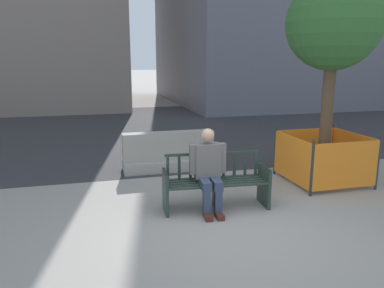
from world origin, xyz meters
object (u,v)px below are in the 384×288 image
jersey_barrier_centre (169,154)px  construction_fence (323,156)px  seated_person (209,168)px  street_bench (216,184)px  street_tree (334,25)px

jersey_barrier_centre → construction_fence: 3.23m
seated_person → jersey_barrier_centre: 2.46m
street_bench → jersey_barrier_centre: 2.40m
seated_person → jersey_barrier_centre: size_ratio=0.66×
construction_fence → street_tree: bearing=-26.6°
street_bench → seated_person: bearing=-161.4°
street_tree → seated_person: bearing=-163.1°
street_bench → jersey_barrier_centre: street_bench is taller
jersey_barrier_centre → construction_fence: construction_fence is taller
seated_person → jersey_barrier_centre: (-0.15, 2.43, -0.35)m
street_tree → construction_fence: bearing=153.4°
street_bench → seated_person: 0.33m
construction_fence → seated_person: bearing=-163.1°
jersey_barrier_centre → street_tree: bearing=-30.5°
seated_person → street_tree: size_ratio=0.34×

